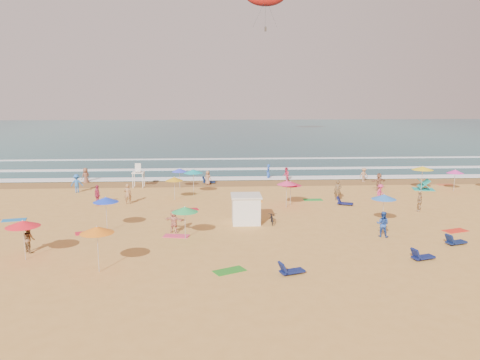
{
  "coord_description": "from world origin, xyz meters",
  "views": [
    {
      "loc": [
        -3.83,
        -37.21,
        9.21
      ],
      "look_at": [
        -1.41,
        6.0,
        1.5
      ],
      "focal_mm": 35.0,
      "sensor_mm": 36.0,
      "label": 1
    }
  ],
  "objects": [
    {
      "name": "loungers",
      "position": [
        7.57,
        -3.49,
        0.17
      ],
      "size": [
        48.8,
        27.37,
        0.34
      ],
      "color": "#0F174B",
      "rests_on": "ground"
    },
    {
      "name": "ocean",
      "position": [
        0.0,
        84.0,
        0.0
      ],
      "size": [
        220.0,
        140.0,
        0.18
      ],
      "primitive_type": "cube",
      "color": "#0C4756",
      "rests_on": "ground"
    },
    {
      "name": "cabana",
      "position": [
        -1.51,
        -3.72,
        1.0
      ],
      "size": [
        2.0,
        2.0,
        2.0
      ],
      "primitive_type": "cube",
      "color": "white",
      "rests_on": "ground"
    },
    {
      "name": "bicycle",
      "position": [
        0.39,
        -4.02,
        0.44
      ],
      "size": [
        0.67,
        1.7,
        0.88
      ],
      "primitive_type": "imported",
      "rotation": [
        0.0,
        0.0,
        -0.05
      ],
      "color": "black",
      "rests_on": "ground"
    },
    {
      "name": "cabana_roof",
      "position": [
        -1.51,
        -3.72,
        2.06
      ],
      "size": [
        2.2,
        2.2,
        0.12
      ],
      "primitive_type": "cube",
      "color": "silver",
      "rests_on": "cabana"
    },
    {
      "name": "beach_umbrellas",
      "position": [
        2.39,
        -0.69,
        2.15
      ],
      "size": [
        61.74,
        24.77,
        0.81
      ],
      "color": "orange",
      "rests_on": "ground"
    },
    {
      "name": "beachgoers",
      "position": [
        -2.38,
        4.25,
        0.81
      ],
      "size": [
        35.15,
        25.47,
        2.09
      ],
      "color": "#9B6947",
      "rests_on": "ground"
    },
    {
      "name": "towels",
      "position": [
        0.57,
        -2.98,
        0.01
      ],
      "size": [
        41.55,
        24.97,
        0.03
      ],
      "color": "red",
      "rests_on": "ground"
    },
    {
      "name": "wet_sand",
      "position": [
        0.0,
        12.5,
        0.01
      ],
      "size": [
        220.0,
        220.0,
        0.0
      ],
      "primitive_type": "plane",
      "color": "olive",
      "rests_on": "ground"
    },
    {
      "name": "ground",
      "position": [
        0.0,
        0.0,
        0.0
      ],
      "size": [
        220.0,
        220.0,
        0.0
      ],
      "primitive_type": "plane",
      "color": "gold",
      "rests_on": "ground"
    },
    {
      "name": "lifeguard_stand",
      "position": [
        -11.64,
        10.77,
        1.05
      ],
      "size": [
        1.2,
        1.2,
        2.1
      ],
      "primitive_type": null,
      "color": "white",
      "rests_on": "ground"
    },
    {
      "name": "popup_tents",
      "position": [
        20.03,
        3.43,
        0.6
      ],
      "size": [
        7.68,
        10.87,
        1.2
      ],
      "color": "#EB34A3",
      "rests_on": "ground"
    },
    {
      "name": "surf_foam",
      "position": [
        0.0,
        21.32,
        0.1
      ],
      "size": [
        200.0,
        18.7,
        0.05
      ],
      "color": "white",
      "rests_on": "ground"
    }
  ]
}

